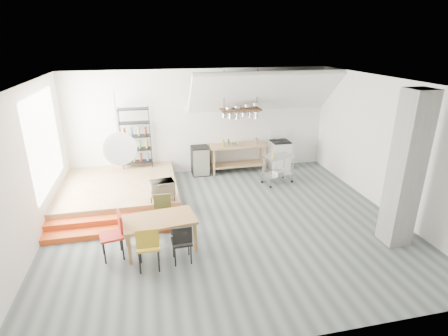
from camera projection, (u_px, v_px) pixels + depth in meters
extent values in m
plane|color=#4A5456|center=(226.00, 223.00, 8.16)|extent=(8.00, 8.00, 0.00)
cube|color=silver|center=(201.00, 122.00, 10.79)|extent=(8.00, 0.04, 3.20)
cube|color=silver|center=(26.00, 173.00, 6.79)|extent=(0.04, 7.00, 3.20)
cube|color=silver|center=(388.00, 146.00, 8.40)|extent=(0.04, 7.00, 3.20)
cube|color=white|center=(227.00, 83.00, 7.03)|extent=(8.00, 7.00, 0.02)
cube|color=white|center=(264.00, 92.00, 10.27)|extent=(4.40, 1.44, 1.32)
cube|color=white|center=(45.00, 141.00, 8.09)|extent=(0.02, 2.50, 2.20)
cube|color=olive|center=(120.00, 190.00, 9.41)|extent=(3.00, 3.00, 0.40)
cube|color=#C74917|center=(115.00, 231.00, 7.67)|extent=(3.00, 0.35, 0.13)
cube|color=#C74917|center=(116.00, 221.00, 7.97)|extent=(3.00, 0.35, 0.27)
cube|color=gray|center=(406.00, 170.00, 6.89)|extent=(0.50, 0.50, 3.20)
cube|color=olive|center=(238.00, 145.00, 10.95)|extent=(1.80, 0.60, 0.06)
cube|color=olive|center=(238.00, 164.00, 11.17)|extent=(1.70, 0.55, 0.04)
cube|color=olive|center=(260.00, 155.00, 11.47)|extent=(0.06, 0.06, 0.86)
cube|color=olive|center=(211.00, 158.00, 11.14)|extent=(0.06, 0.06, 0.86)
cube|color=olive|center=(265.00, 159.00, 11.07)|extent=(0.06, 0.06, 0.86)
cube|color=olive|center=(214.00, 163.00, 10.74)|extent=(0.06, 0.06, 0.86)
cube|color=white|center=(280.00, 155.00, 11.38)|extent=(0.60, 0.60, 0.90)
cube|color=black|center=(280.00, 141.00, 11.22)|extent=(0.58, 0.58, 0.03)
cube|color=white|center=(277.00, 135.00, 11.43)|extent=(0.60, 0.05, 0.25)
cylinder|color=black|center=(283.00, 139.00, 11.36)|extent=(0.18, 0.18, 0.02)
cylinder|color=black|center=(275.00, 140.00, 11.31)|extent=(0.18, 0.18, 0.02)
cylinder|color=black|center=(286.00, 142.00, 11.11)|extent=(0.18, 0.18, 0.02)
cylinder|color=black|center=(278.00, 142.00, 11.05)|extent=(0.18, 0.18, 0.02)
cube|color=#3A2617|center=(240.00, 110.00, 10.35)|extent=(1.20, 0.50, 0.05)
cylinder|color=black|center=(224.00, 90.00, 10.05)|extent=(0.02, 0.02, 1.15)
cylinder|color=black|center=(257.00, 89.00, 10.25)|extent=(0.02, 0.02, 1.15)
cylinder|color=silver|center=(224.00, 115.00, 10.25)|extent=(0.16, 0.16, 0.12)
cylinder|color=silver|center=(231.00, 116.00, 10.30)|extent=(0.20, 0.20, 0.16)
cylinder|color=silver|center=(238.00, 116.00, 10.35)|extent=(0.16, 0.16, 0.20)
cylinder|color=silver|center=(244.00, 114.00, 10.38)|extent=(0.20, 0.20, 0.12)
cylinder|color=silver|center=(251.00, 115.00, 10.42)|extent=(0.16, 0.16, 0.16)
cylinder|color=silver|center=(257.00, 115.00, 10.47)|extent=(0.20, 0.20, 0.20)
cylinder|color=black|center=(150.00, 135.00, 10.47)|extent=(0.02, 0.02, 1.80)
cylinder|color=black|center=(121.00, 137.00, 10.30)|extent=(0.02, 0.02, 1.80)
cylinder|color=black|center=(150.00, 139.00, 10.14)|extent=(0.02, 0.02, 1.80)
cylinder|color=black|center=(120.00, 140.00, 9.97)|extent=(0.02, 0.02, 1.80)
cube|color=black|center=(138.00, 162.00, 10.48)|extent=(0.88, 0.38, 0.02)
cube|color=black|center=(137.00, 149.00, 10.34)|extent=(0.88, 0.38, 0.02)
cube|color=black|center=(135.00, 136.00, 10.20)|extent=(0.88, 0.38, 0.02)
cube|color=black|center=(134.00, 123.00, 10.06)|extent=(0.88, 0.38, 0.02)
cube|color=black|center=(133.00, 109.00, 9.92)|extent=(0.88, 0.38, 0.03)
cylinder|color=#388C3E|center=(137.00, 157.00, 10.43)|extent=(0.07, 0.07, 0.24)
cylinder|color=olive|center=(136.00, 145.00, 10.29)|extent=(0.07, 0.07, 0.24)
cylinder|color=maroon|center=(135.00, 131.00, 10.15)|extent=(0.07, 0.07, 0.24)
cube|color=olive|center=(163.00, 194.00, 8.37)|extent=(0.60, 0.40, 0.03)
cylinder|color=black|center=(173.00, 193.00, 8.61)|extent=(0.02, 0.02, 0.13)
cylinder|color=black|center=(151.00, 195.00, 8.50)|extent=(0.02, 0.02, 0.13)
cylinder|color=black|center=(175.00, 199.00, 8.29)|extent=(0.02, 0.02, 0.13)
cylinder|color=black|center=(151.00, 201.00, 8.19)|extent=(0.02, 0.02, 0.13)
sphere|color=white|center=(120.00, 149.00, 6.23)|extent=(0.60, 0.60, 0.60)
cube|color=brown|center=(159.00, 220.00, 6.96)|extent=(1.52, 0.98, 0.05)
cube|color=brown|center=(187.00, 221.00, 7.59)|extent=(0.07, 0.07, 0.62)
cube|color=brown|center=(126.00, 232.00, 7.18)|extent=(0.07, 0.07, 0.62)
cube|color=brown|center=(195.00, 237.00, 6.99)|extent=(0.07, 0.07, 0.62)
cube|color=brown|center=(130.00, 250.00, 6.58)|extent=(0.07, 0.07, 0.62)
cube|color=#AA8C1D|center=(148.00, 246.00, 6.42)|extent=(0.43, 0.43, 0.04)
cube|color=#AA8C1D|center=(147.00, 239.00, 6.15)|extent=(0.40, 0.05, 0.37)
cylinder|color=black|center=(140.00, 263.00, 6.32)|extent=(0.03, 0.03, 0.46)
cylinder|color=black|center=(159.00, 261.00, 6.38)|extent=(0.03, 0.03, 0.46)
cylinder|color=black|center=(140.00, 253.00, 6.63)|extent=(0.03, 0.03, 0.46)
cylinder|color=black|center=(158.00, 251.00, 6.69)|extent=(0.03, 0.03, 0.46)
cube|color=black|center=(182.00, 242.00, 6.63)|extent=(0.39, 0.39, 0.04)
cube|color=black|center=(182.00, 235.00, 6.40)|extent=(0.36, 0.05, 0.33)
cylinder|color=black|center=(175.00, 257.00, 6.54)|extent=(0.03, 0.03, 0.42)
cylinder|color=black|center=(191.00, 255.00, 6.61)|extent=(0.03, 0.03, 0.42)
cylinder|color=black|center=(173.00, 248.00, 6.81)|extent=(0.03, 0.03, 0.42)
cylinder|color=black|center=(189.00, 246.00, 6.88)|extent=(0.03, 0.03, 0.42)
cube|color=brown|center=(163.00, 215.00, 7.60)|extent=(0.40, 0.40, 0.04)
cube|color=brown|center=(162.00, 201.00, 7.68)|extent=(0.37, 0.05, 0.34)
cylinder|color=black|center=(171.00, 220.00, 7.86)|extent=(0.03, 0.03, 0.43)
cylinder|color=black|center=(156.00, 221.00, 7.80)|extent=(0.03, 0.03, 0.43)
cylinder|color=black|center=(171.00, 227.00, 7.57)|extent=(0.03, 0.03, 0.43)
cylinder|color=black|center=(157.00, 228.00, 7.51)|extent=(0.03, 0.03, 0.43)
cube|color=red|center=(111.00, 236.00, 6.73)|extent=(0.50, 0.50, 0.04)
cube|color=red|center=(120.00, 222.00, 6.71)|extent=(0.12, 0.40, 0.37)
cylinder|color=black|center=(123.00, 249.00, 6.73)|extent=(0.03, 0.03, 0.47)
cylinder|color=black|center=(120.00, 240.00, 7.02)|extent=(0.03, 0.03, 0.47)
cylinder|color=black|center=(105.00, 253.00, 6.60)|extent=(0.03, 0.03, 0.47)
cylinder|color=black|center=(103.00, 244.00, 6.89)|extent=(0.03, 0.03, 0.47)
cube|color=silver|center=(278.00, 156.00, 10.09)|extent=(0.95, 0.71, 0.04)
cube|color=silver|center=(277.00, 174.00, 10.28)|extent=(0.95, 0.71, 0.03)
cylinder|color=silver|center=(284.00, 165.00, 10.59)|extent=(0.03, 0.03, 0.81)
sphere|color=black|center=(283.00, 177.00, 10.72)|extent=(0.08, 0.08, 0.08)
cylinder|color=silver|center=(262.00, 170.00, 10.21)|extent=(0.03, 0.03, 0.81)
sphere|color=black|center=(262.00, 182.00, 10.35)|extent=(0.08, 0.08, 0.08)
cylinder|color=silver|center=(293.00, 169.00, 10.25)|extent=(0.03, 0.03, 0.81)
sphere|color=black|center=(292.00, 181.00, 10.39)|extent=(0.08, 0.08, 0.08)
cylinder|color=silver|center=(271.00, 174.00, 9.88)|extent=(0.03, 0.03, 0.81)
sphere|color=black|center=(271.00, 187.00, 10.01)|extent=(0.08, 0.08, 0.08)
cube|color=black|center=(200.00, 161.00, 10.90)|extent=(0.53, 0.53, 0.90)
imported|color=beige|center=(162.00, 187.00, 8.31)|extent=(0.61, 0.46, 0.31)
imported|color=silver|center=(235.00, 144.00, 10.86)|extent=(0.22, 0.22, 0.05)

